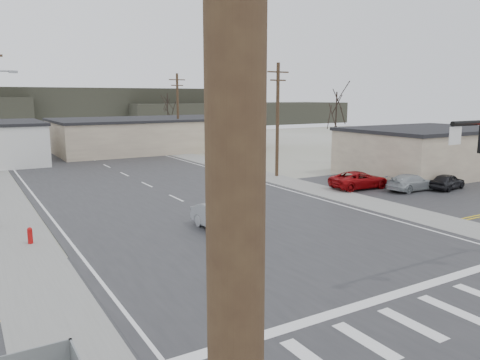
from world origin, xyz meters
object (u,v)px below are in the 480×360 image
object	(u,v)px
car_parked_dark_a	(447,181)
car_far_b	(29,144)
car_parked_silver	(411,182)
car_far_a	(130,146)
car_parked_dark_b	(420,168)
sedan_crossing	(221,218)
fire_hydrant	(30,236)
car_parked_red	(359,180)

from	to	relation	value
car_parked_dark_a	car_far_b	bearing A→B (deg)	17.98
car_parked_silver	car_far_a	bearing A→B (deg)	15.46
car_parked_dark_a	car_parked_dark_b	xyz separation A→B (m)	(2.80, 4.71, 0.21)
car_far_b	car_parked_dark_a	size ratio (longest dim) A/B	1.25
sedan_crossing	car_far_b	xyz separation A→B (m)	(-3.84, 46.52, 0.06)
car_far_b	fire_hydrant	bearing A→B (deg)	-99.81
fire_hydrant	car_far_b	bearing A→B (deg)	83.21
fire_hydrant	sedan_crossing	xyz separation A→B (m)	(9.05, -2.69, 0.29)
sedan_crossing	car_parked_dark_b	distance (m)	23.92
car_parked_dark_a	fire_hydrant	bearing A→B (deg)	76.58
sedan_crossing	car_parked_red	size ratio (longest dim) A/B	0.88
fire_hydrant	car_far_a	size ratio (longest dim) A/B	0.16
sedan_crossing	car_far_a	xyz separation A→B (m)	(7.20, 37.85, 0.10)
car_far_a	car_parked_dark_b	world-z (taller)	car_parked_dark_b
car_far_b	car_parked_dark_b	distance (m)	49.01
car_far_a	car_parked_silver	size ratio (longest dim) A/B	1.28
car_parked_red	car_parked_silver	bearing A→B (deg)	-128.86
car_parked_dark_b	sedan_crossing	bearing A→B (deg)	103.98
car_far_b	car_parked_silver	xyz separation A→B (m)	(21.47, -44.47, -0.15)
car_parked_red	car_parked_dark_b	distance (m)	8.46
fire_hydrant	sedan_crossing	size ratio (longest dim) A/B	0.21
sedan_crossing	car_parked_dark_a	distance (m)	20.46
car_parked_red	car_parked_dark_a	bearing A→B (deg)	-119.19
sedan_crossing	car_parked_dark_b	xyz separation A→B (m)	(23.24, 5.67, 0.11)
sedan_crossing	car_parked_red	world-z (taller)	sedan_crossing
car_far_a	fire_hydrant	bearing A→B (deg)	80.80
car_far_a	car_parked_dark_a	bearing A→B (deg)	125.35
car_parked_red	car_parked_dark_a	distance (m)	6.73
car_far_b	car_parked_red	world-z (taller)	car_far_b
car_far_b	car_parked_dark_b	size ratio (longest dim) A/B	0.90
car_parked_dark_b	car_parked_silver	size ratio (longest dim) A/B	1.15
car_far_a	car_parked_red	xyz separation A→B (m)	(7.63, -33.15, -0.14)
car_parked_silver	car_far_b	bearing A→B (deg)	24.98
car_parked_dark_b	car_far_b	bearing A→B (deg)	33.81
car_far_a	car_far_b	world-z (taller)	car_far_a
fire_hydrant	car_far_a	xyz separation A→B (m)	(16.26, 35.15, 0.40)
car_parked_dark_a	car_parked_silver	distance (m)	3.00
sedan_crossing	car_parked_dark_a	size ratio (longest dim) A/B	1.19
fire_hydrant	sedan_crossing	distance (m)	9.45
car_parked_red	fire_hydrant	bearing A→B (deg)	99.25
car_far_b	car_parked_red	xyz separation A→B (m)	(18.67, -41.83, -0.10)
sedan_crossing	car_parked_dark_a	world-z (taller)	sedan_crossing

